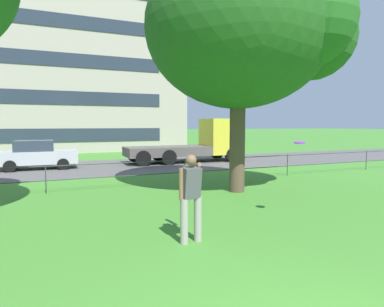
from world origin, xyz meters
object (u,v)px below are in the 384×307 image
person_thrower (191,195)px  flatbed_truck_left (200,143)px  tree_large_lawn (247,30)px  car_silver_far_left (37,155)px  frisbee (299,143)px

person_thrower → flatbed_truck_left: size_ratio=0.24×
tree_large_lawn → flatbed_truck_left: 10.75m
person_thrower → car_silver_far_left: (-3.26, 13.39, -0.19)m
person_thrower → car_silver_far_left: size_ratio=0.45×
car_silver_far_left → flatbed_truck_left: size_ratio=0.55×
tree_large_lawn → car_silver_far_left: size_ratio=2.09×
flatbed_truck_left → tree_large_lawn: bearing=-105.0°
car_silver_far_left → flatbed_truck_left: bearing=-0.0°
tree_large_lawn → flatbed_truck_left: tree_large_lawn is taller
frisbee → car_silver_far_left: (-6.35, 12.98, -1.16)m
tree_large_lawn → flatbed_truck_left: bearing=75.0°
frisbee → car_silver_far_left: 14.49m
frisbee → flatbed_truck_left: (3.19, 12.97, -0.72)m
flatbed_truck_left → car_silver_far_left: bearing=180.0°
tree_large_lawn → flatbed_truck_left: size_ratio=1.14×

